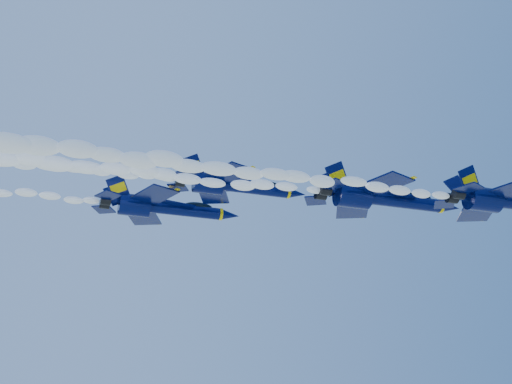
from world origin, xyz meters
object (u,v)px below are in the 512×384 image
object	(u,v)px
jet_third	(234,186)
jet_fourth	(162,207)
jet_second	(381,198)
jet_lead	(510,202)

from	to	relation	value
jet_third	jet_fourth	xyz separation A→B (m)	(-7.76, 8.62, -0.76)
jet_second	jet_fourth	xyz separation A→B (m)	(-23.81, 18.29, 2.77)
jet_lead	jet_third	xyz separation A→B (m)	(-28.47, 17.59, 5.49)
jet_lead	jet_fourth	bearing A→B (deg)	144.11
jet_second	jet_third	bearing A→B (deg)	148.93
jet_third	jet_fourth	world-z (taller)	jet_third
jet_lead	jet_second	distance (m)	14.87
jet_lead	jet_third	world-z (taller)	jet_third
jet_lead	jet_fourth	xyz separation A→B (m)	(-36.23, 26.21, 4.73)
jet_second	jet_third	xyz separation A→B (m)	(-16.04, 9.66, 3.53)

